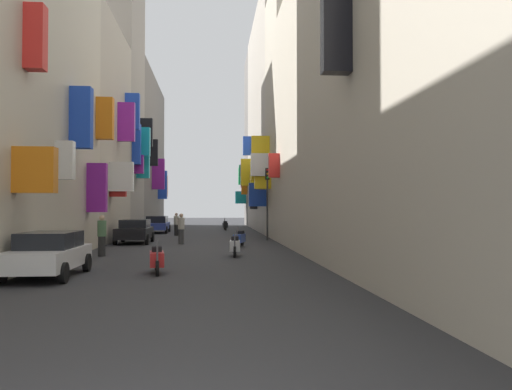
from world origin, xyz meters
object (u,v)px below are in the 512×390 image
at_px(parked_car_black, 135,231).
at_px(scooter_black, 225,225).
at_px(parked_car_white, 49,253).
at_px(scooter_white, 235,246).
at_px(scooter_blue, 239,238).
at_px(traffic_light_near_corner, 267,192).
at_px(scooter_red, 157,259).
at_px(pedestrian_crossing, 176,224).
at_px(pedestrian_near_left, 181,229).
at_px(pedestrian_near_right, 102,236).
at_px(parked_car_blue, 157,224).

distance_m(parked_car_black, scooter_black, 17.93).
bearing_deg(parked_car_white, parked_car_black, 88.47).
xyz_separation_m(parked_car_white, scooter_white, (6.00, 6.15, -0.27)).
relative_size(scooter_black, scooter_blue, 1.02).
bearing_deg(parked_car_white, scooter_white, 45.70).
bearing_deg(traffic_light_near_corner, scooter_red, -108.64).
bearing_deg(pedestrian_crossing, scooter_blue, -69.53).
xyz_separation_m(scooter_blue, pedestrian_crossing, (-4.20, 11.27, 0.39)).
relative_size(parked_car_white, pedestrian_near_left, 2.28).
height_order(scooter_black, scooter_blue, same).
bearing_deg(scooter_red, scooter_blue, 73.20).
height_order(scooter_blue, pedestrian_near_left, pedestrian_near_left).
relative_size(scooter_blue, pedestrian_near_left, 1.08).
bearing_deg(scooter_white, pedestrian_near_right, 175.08).
height_order(parked_car_black, scooter_red, parked_car_black).
relative_size(parked_car_black, scooter_white, 2.21).
bearing_deg(pedestrian_near_right, pedestrian_crossing, 82.59).
height_order(pedestrian_near_left, traffic_light_near_corner, traffic_light_near_corner).
relative_size(scooter_black, traffic_light_near_corner, 0.42).
bearing_deg(parked_car_blue, pedestrian_near_left, -78.05).
height_order(scooter_blue, pedestrian_crossing, pedestrian_crossing).
bearing_deg(parked_car_black, scooter_black, 71.07).
relative_size(parked_car_black, traffic_light_near_corner, 0.84).
distance_m(parked_car_blue, parked_car_black, 12.43).
distance_m(scooter_blue, pedestrian_near_right, 7.98).
distance_m(parked_car_blue, scooter_blue, 16.76).
relative_size(scooter_white, pedestrian_near_right, 0.99).
relative_size(parked_car_blue, parked_car_black, 1.09).
distance_m(parked_car_white, scooter_black, 32.26).
relative_size(parked_car_blue, scooter_blue, 2.23).
bearing_deg(pedestrian_near_right, parked_car_black, 88.51).
distance_m(scooter_blue, pedestrian_near_left, 3.98).
relative_size(parked_car_blue, parked_car_white, 1.05).
xyz_separation_m(scooter_white, pedestrian_near_left, (-2.80, 7.58, 0.43)).
height_order(scooter_black, scooter_white, same).
bearing_deg(scooter_white, scooter_black, 89.54).
xyz_separation_m(parked_car_white, scooter_red, (3.21, 0.67, -0.27)).
xyz_separation_m(scooter_blue, traffic_light_near_corner, (2.07, 5.02, 2.70)).
bearing_deg(parked_car_black, pedestrian_near_right, -91.49).
bearing_deg(pedestrian_near_left, pedestrian_crossing, 95.80).
bearing_deg(pedestrian_near_right, scooter_black, 76.45).
xyz_separation_m(pedestrian_near_right, traffic_light_near_corner, (8.38, 9.88, 2.26)).
relative_size(pedestrian_near_left, pedestrian_near_right, 0.99).
bearing_deg(parked_car_white, pedestrian_near_right, 88.43).
bearing_deg(scooter_red, pedestrian_crossing, 92.41).
bearing_deg(scooter_black, traffic_light_near_corner, -81.15).
relative_size(parked_car_black, pedestrian_crossing, 2.30).
distance_m(parked_car_blue, scooter_red, 26.60).
bearing_deg(pedestrian_near_right, parked_car_blue, 89.48).
height_order(parked_car_blue, pedestrian_crossing, pedestrian_crossing).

